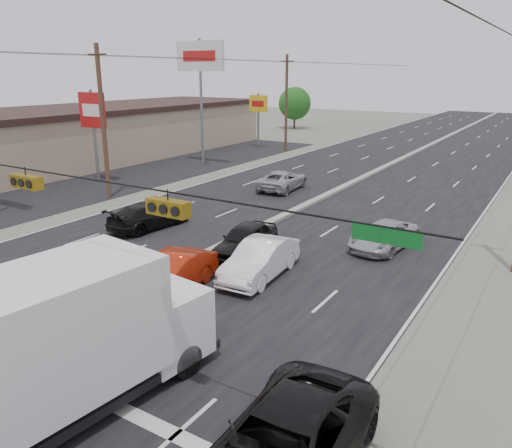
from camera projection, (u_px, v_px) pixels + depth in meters
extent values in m
plane|color=#606356|center=(21.00, 346.00, 15.67)|extent=(200.00, 200.00, 0.00)
cube|color=black|center=(362.00, 179.00, 39.98)|extent=(20.00, 160.00, 0.02)
cube|color=gray|center=(362.00, 178.00, 39.95)|extent=(0.50, 160.00, 0.20)
cube|color=tan|center=(90.00, 136.00, 48.45)|extent=(12.00, 42.00, 4.60)
cube|color=black|center=(160.00, 168.00, 44.56)|extent=(10.00, 42.00, 0.02)
cylinder|color=#422D1E|center=(103.00, 124.00, 32.70)|extent=(0.30, 0.30, 10.00)
cube|color=#422D1E|center=(97.00, 54.00, 31.45)|extent=(1.60, 0.12, 0.12)
cylinder|color=#422D1E|center=(286.00, 104.00, 52.97)|extent=(0.30, 0.30, 10.00)
cube|color=#422D1E|center=(287.00, 61.00, 51.71)|extent=(1.60, 0.12, 0.12)
cube|color=#72590C|center=(27.00, 182.00, 13.31)|extent=(1.05, 0.30, 0.35)
cube|color=#72590C|center=(168.00, 208.00, 10.78)|extent=(1.05, 0.30, 0.35)
cube|color=#0C591E|center=(386.00, 236.00, 8.28)|extent=(1.20, 0.04, 0.28)
cylinder|color=slate|center=(95.00, 137.00, 37.86)|extent=(0.24, 0.24, 7.00)
cube|color=#B21414|center=(92.00, 110.00, 37.27)|extent=(2.60, 0.25, 2.60)
cylinder|color=slate|center=(201.00, 104.00, 44.11)|extent=(0.24, 0.24, 11.00)
cube|color=silver|center=(200.00, 56.00, 42.92)|extent=(5.00, 0.25, 2.50)
cylinder|color=slate|center=(258.00, 121.00, 55.33)|extent=(0.24, 0.24, 6.00)
cube|color=gold|center=(258.00, 104.00, 54.77)|extent=(2.20, 0.25, 1.80)
cylinder|color=#382619|center=(294.00, 121.00, 75.14)|extent=(0.28, 0.28, 2.16)
sphere|color=#1F4D14|center=(295.00, 103.00, 74.37)|extent=(4.80, 4.80, 4.80)
cube|color=black|center=(84.00, 388.00, 12.80)|extent=(3.36, 7.87, 0.27)
cube|color=white|center=(42.00, 337.00, 11.61)|extent=(3.33, 5.73, 3.06)
cube|color=white|center=(164.00, 317.00, 14.63)|extent=(2.84, 2.36, 1.96)
cylinder|color=black|center=(134.00, 335.00, 15.36)|extent=(0.44, 1.01, 0.98)
cylinder|color=black|center=(186.00, 361.00, 14.00)|extent=(0.44, 1.01, 0.98)
imported|color=brown|center=(42.00, 371.00, 12.87)|extent=(2.78, 6.03, 1.71)
imported|color=#B0220A|center=(171.00, 275.00, 19.21)|extent=(2.07, 4.72, 1.51)
imported|color=black|center=(245.00, 240.00, 23.17)|extent=(2.25, 4.58, 1.50)
imported|color=white|center=(260.00, 260.00, 20.71)|extent=(1.97, 4.78, 1.54)
imported|color=#A2A5A9|center=(384.00, 236.00, 24.21)|extent=(2.61, 4.71, 1.25)
imported|color=black|center=(149.00, 216.00, 27.31)|extent=(2.45, 5.02, 1.41)
imported|color=#A1A3A8|center=(283.00, 180.00, 36.25)|extent=(2.72, 5.18, 1.39)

